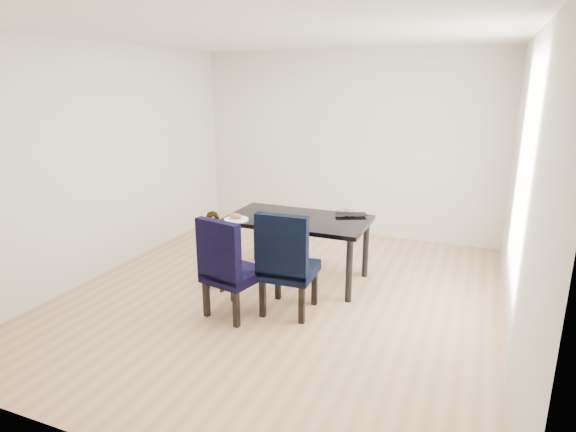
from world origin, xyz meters
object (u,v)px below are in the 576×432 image
at_px(dining_table, 298,249).
at_px(child, 214,252).
at_px(chair_left, 234,266).
at_px(chair_right, 289,261).
at_px(laptop, 350,214).
at_px(plate, 236,219).

distance_m(dining_table, child, 0.98).
bearing_deg(chair_left, child, 151.31).
relative_size(chair_left, child, 1.13).
distance_m(dining_table, chair_left, 1.10).
bearing_deg(chair_right, laptop, 72.59).
relative_size(plate, laptop, 0.76).
relative_size(dining_table, chair_right, 1.49).
height_order(dining_table, child, child).
height_order(chair_left, child, chair_left).
bearing_deg(dining_table, chair_right, -74.79).
xyz_separation_m(dining_table, chair_left, (-0.26, -1.06, 0.14)).
distance_m(chair_left, laptop, 1.64).
height_order(chair_left, plate, chair_left).
relative_size(dining_table, plate, 5.84).
bearing_deg(laptop, dining_table, 8.96).
relative_size(dining_table, chair_left, 1.57).
height_order(dining_table, chair_left, chair_left).
xyz_separation_m(dining_table, plate, (-0.61, -0.35, 0.38)).
height_order(dining_table, chair_right, chair_right).
relative_size(chair_right, plate, 3.91).
bearing_deg(dining_table, laptop, 33.90).
xyz_separation_m(chair_right, laptop, (0.30, 1.15, 0.23)).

